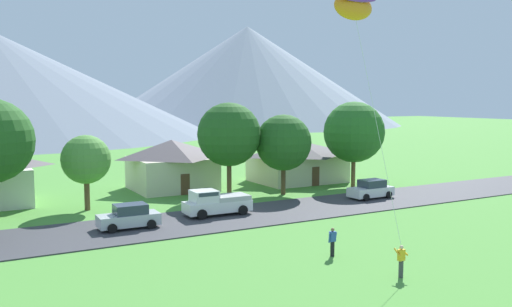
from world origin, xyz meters
TOP-DOWN VIEW (x-y plane):
  - road_strip at (0.00, 26.97)m, footprint 160.00×7.84m
  - mountain_east_ridge at (76.37, 163.12)m, footprint 108.14×108.14m
  - house_left_center at (2.86, 41.51)m, footprint 8.17×7.72m
  - house_right_center at (16.74, 39.79)m, footprint 9.88×7.57m
  - tree_near_left at (11.13, 33.66)m, footprint 5.32×5.32m
  - tree_left_of_center at (19.80, 33.92)m, footprint 6.25×6.25m
  - tree_center at (-6.76, 35.19)m, footprint 3.98×3.98m
  - tree_right_of_center at (6.16, 35.19)m, footprint 5.90×5.90m
  - parked_car_silver_west_end at (-5.57, 27.16)m, footprint 4.23×2.14m
  - parked_car_white_mid_west at (16.88, 27.80)m, footprint 4.24×2.16m
  - pickup_truck_white_west_side at (1.53, 28.16)m, footprint 5.25×2.43m
  - kite_flyer_with_kite at (2.94, 13.41)m, footprint 2.49×4.01m
  - watcher_person at (2.88, 15.01)m, footprint 0.56×0.24m

SIDE VIEW (x-z plane):
  - road_strip at x=0.00m, z-range 0.00..0.08m
  - parked_car_silver_west_end at x=-5.57m, z-range 0.03..1.71m
  - parked_car_white_mid_west at x=16.88m, z-range 0.03..1.71m
  - watcher_person at x=2.88m, z-range 0.04..1.71m
  - pickup_truck_white_west_side at x=1.53m, z-range 0.06..2.06m
  - house_right_center at x=16.74m, z-range 0.08..4.64m
  - house_left_center at x=2.86m, z-range 0.09..5.09m
  - tree_center at x=-6.76m, z-range 1.07..7.24m
  - tree_near_left at x=11.13m, z-range 1.14..8.75m
  - tree_left_of_center at x=19.80m, z-range 1.27..10.08m
  - tree_right_of_center at x=6.16m, z-range 1.41..10.15m
  - kite_flyer_with_kite at x=2.94m, z-range 6.12..20.83m
  - mountain_east_ridge at x=76.37m, z-range 0.00..34.83m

